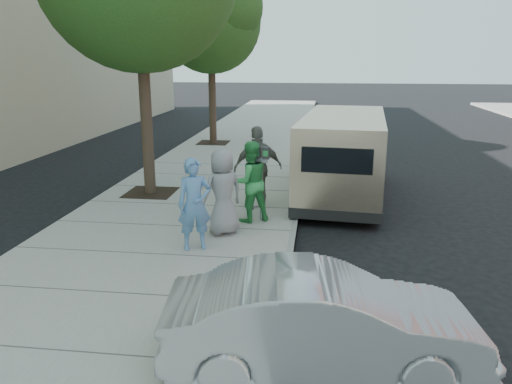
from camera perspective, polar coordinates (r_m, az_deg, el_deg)
ground at (r=10.12m, az=-3.93°, el=-4.89°), size 120.00×120.00×0.00m
sidewalk at (r=10.33m, az=-9.40°, el=-4.20°), size 5.00×60.00×0.15m
curb_face at (r=9.93m, az=4.28°, el=-4.84°), size 0.12×60.00×0.16m
tree_far at (r=19.81m, az=-5.08°, el=19.26°), size 3.92×3.80×6.49m
parking_meter at (r=10.19m, az=0.64°, el=2.79°), size 0.33×0.15×1.56m
van at (r=12.76m, az=9.93°, el=4.30°), size 2.36×5.76×2.09m
sedan at (r=5.85m, az=7.67°, el=-14.49°), size 3.70×1.65×1.18m
person_officer at (r=8.81m, az=-7.05°, el=-1.40°), size 0.70×0.59×1.64m
person_green_shirt at (r=10.24m, az=-0.71°, el=1.18°), size 1.02×0.96×1.68m
person_gray_shirt at (r=9.52m, az=-3.82°, el=0.01°), size 0.97×0.92×1.66m
person_striped_polo at (r=11.08m, az=0.22°, el=2.77°), size 1.18×0.79×1.87m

